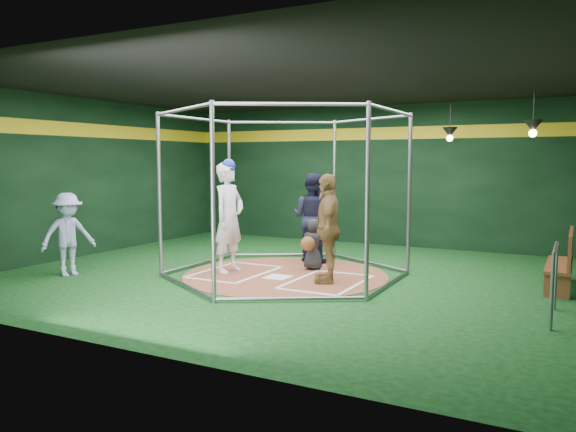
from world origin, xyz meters
The scene contains 15 objects.
room_shell centered at (0.00, 0.01, 1.75)m, with size 10.10×9.10×3.53m.
clay_disc centered at (0.00, 0.00, 0.01)m, with size 3.80×3.80×0.01m, color brown.
home_plate centered at (0.00, -0.30, 0.02)m, with size 0.43×0.43×0.01m, color white.
batter_box_left centered at (-0.95, -0.25, 0.02)m, with size 1.17×1.77×0.01m.
batter_box_right centered at (0.95, -0.25, 0.02)m, with size 1.17×1.77×0.01m.
batting_cage centered at (0.00, 0.00, 1.50)m, with size 4.05×4.67×3.00m.
pendant_lamp_near centered at (2.20, 3.60, 2.74)m, with size 0.34×0.34×0.90m.
pendant_lamp_far centered at (4.00, 2.00, 2.74)m, with size 0.34×0.34×0.90m.
batter_figure centered at (-1.07, -0.27, 1.07)m, with size 0.54×0.78×2.15m.
visitor_leopard centered at (0.95, -0.22, 0.96)m, with size 1.11×0.46×1.89m, color #AA8648.
catcher_figure centered at (0.25, 0.66, 0.51)m, with size 0.54×0.59×1.00m.
umpire centered at (-0.16, 1.53, 0.94)m, with size 0.90×0.70×1.86m, color black.
bystander_blue centered at (-3.55, -1.89, 0.77)m, with size 0.99×0.57×1.54m, color #919EC0.
dugout_bench centered at (4.63, 1.14, 0.50)m, with size 0.39×1.68×0.98m.
steel_railing centered at (4.55, -0.93, 0.66)m, with size 0.05×1.15×0.99m.
Camera 1 is at (4.80, -9.11, 2.13)m, focal length 35.00 mm.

